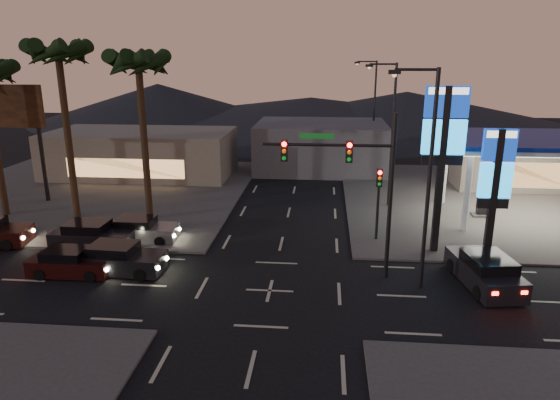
# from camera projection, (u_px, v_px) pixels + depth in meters

# --- Properties ---
(ground) EXTENTS (140.00, 140.00, 0.00)m
(ground) POSITION_uv_depth(u_px,v_px,m) (270.00, 291.00, 23.06)
(ground) COLOR black
(ground) RESTS_ON ground
(corner_lot_ne) EXTENTS (24.00, 24.00, 0.12)m
(corner_lot_ne) POSITION_uv_depth(u_px,v_px,m) (508.00, 201.00, 36.95)
(corner_lot_ne) COLOR #47443F
(corner_lot_ne) RESTS_ON ground
(corner_lot_nw) EXTENTS (24.00, 24.00, 0.12)m
(corner_lot_nw) POSITION_uv_depth(u_px,v_px,m) (93.00, 191.00, 39.73)
(corner_lot_nw) COLOR #47443F
(corner_lot_nw) RESTS_ON ground
(gas_station) EXTENTS (12.20, 8.20, 5.47)m
(gas_station) POSITION_uv_depth(u_px,v_px,m) (540.00, 143.00, 31.72)
(gas_station) COLOR silver
(gas_station) RESTS_ON ground
(convenience_store) EXTENTS (10.00, 6.00, 4.00)m
(convenience_store) POSITION_uv_depth(u_px,v_px,m) (515.00, 162.00, 41.02)
(convenience_store) COLOR #726B5B
(convenience_store) RESTS_ON ground
(pylon_sign_tall) EXTENTS (2.20, 0.35, 9.00)m
(pylon_sign_tall) POSITION_uv_depth(u_px,v_px,m) (444.00, 137.00, 25.79)
(pylon_sign_tall) COLOR black
(pylon_sign_tall) RESTS_ON ground
(pylon_sign_short) EXTENTS (1.60, 0.35, 7.00)m
(pylon_sign_short) POSITION_uv_depth(u_px,v_px,m) (496.00, 175.00, 25.10)
(pylon_sign_short) COLOR black
(pylon_sign_short) RESTS_ON ground
(traffic_signal_mast) EXTENTS (6.10, 0.39, 8.00)m
(traffic_signal_mast) POSITION_uv_depth(u_px,v_px,m) (354.00, 173.00, 23.17)
(traffic_signal_mast) COLOR black
(traffic_signal_mast) RESTS_ON ground
(pedestal_signal) EXTENTS (0.32, 0.39, 4.30)m
(pedestal_signal) POSITION_uv_depth(u_px,v_px,m) (379.00, 193.00, 28.44)
(pedestal_signal) COLOR black
(pedestal_signal) RESTS_ON ground
(streetlight_near) EXTENTS (2.14, 0.25, 10.00)m
(streetlight_near) POSITION_uv_depth(u_px,v_px,m) (426.00, 168.00, 21.83)
(streetlight_near) COLOR black
(streetlight_near) RESTS_ON ground
(streetlight_mid) EXTENTS (2.14, 0.25, 10.00)m
(streetlight_mid) POSITION_uv_depth(u_px,v_px,m) (390.00, 127.00, 34.26)
(streetlight_mid) COLOR black
(streetlight_mid) RESTS_ON ground
(streetlight_far) EXTENTS (2.14, 0.25, 10.00)m
(streetlight_far) POSITION_uv_depth(u_px,v_px,m) (372.00, 107.00, 47.64)
(streetlight_far) COLOR black
(streetlight_far) RESTS_ON ground
(palm_a) EXTENTS (4.41, 4.41, 10.86)m
(palm_a) POSITION_uv_depth(u_px,v_px,m) (139.00, 73.00, 30.29)
(palm_a) COLOR black
(palm_a) RESTS_ON ground
(palm_b) EXTENTS (4.41, 4.41, 11.46)m
(palm_b) POSITION_uv_depth(u_px,v_px,m) (59.00, 64.00, 30.57)
(palm_b) COLOR black
(palm_b) RESTS_ON ground
(billboard) EXTENTS (6.00, 0.30, 8.50)m
(billboard) POSITION_uv_depth(u_px,v_px,m) (4.00, 116.00, 35.50)
(billboard) COLOR black
(billboard) RESTS_ON ground
(building_far_west) EXTENTS (16.00, 8.00, 4.00)m
(building_far_west) POSITION_uv_depth(u_px,v_px,m) (142.00, 153.00, 44.75)
(building_far_west) COLOR #726B5B
(building_far_west) RESTS_ON ground
(building_far_mid) EXTENTS (12.00, 9.00, 4.40)m
(building_far_mid) POSITION_uv_depth(u_px,v_px,m) (321.00, 146.00, 47.13)
(building_far_mid) COLOR #4C4C51
(building_far_mid) RESTS_ON ground
(hill_left) EXTENTS (40.00, 40.00, 6.00)m
(hill_left) POSITION_uv_depth(u_px,v_px,m) (159.00, 102.00, 81.76)
(hill_left) COLOR black
(hill_left) RESTS_ON ground
(hill_right) EXTENTS (50.00, 50.00, 5.00)m
(hill_right) POSITION_uv_depth(u_px,v_px,m) (406.00, 108.00, 78.43)
(hill_right) COLOR black
(hill_right) RESTS_ON ground
(hill_center) EXTENTS (60.00, 60.00, 4.00)m
(hill_center) POSITION_uv_depth(u_px,v_px,m) (311.00, 110.00, 79.87)
(hill_center) COLOR black
(hill_center) RESTS_ON ground
(car_lane_a_front) EXTENTS (4.63, 2.12, 1.48)m
(car_lane_a_front) POSITION_uv_depth(u_px,v_px,m) (118.00, 259.00, 24.87)
(car_lane_a_front) COLOR black
(car_lane_a_front) RESTS_ON ground
(car_lane_a_mid) EXTENTS (4.12, 1.79, 1.33)m
(car_lane_a_mid) POSITION_uv_depth(u_px,v_px,m) (70.00, 263.00, 24.62)
(car_lane_a_mid) COLOR black
(car_lane_a_mid) RESTS_ON ground
(car_lane_b_front) EXTENTS (4.33, 1.88, 1.40)m
(car_lane_b_front) POSITION_uv_depth(u_px,v_px,m) (140.00, 230.00, 29.08)
(car_lane_b_front) COLOR slate
(car_lane_b_front) RESTS_ON ground
(car_lane_b_mid) EXTENTS (4.66, 2.02, 1.51)m
(car_lane_b_mid) POSITION_uv_depth(u_px,v_px,m) (92.00, 236.00, 28.04)
(car_lane_b_mid) COLOR black
(car_lane_b_mid) RESTS_ON ground
(suv_station) EXTENTS (2.71, 4.98, 1.58)m
(suv_station) POSITION_uv_depth(u_px,v_px,m) (485.00, 271.00, 23.39)
(suv_station) COLOR black
(suv_station) RESTS_ON ground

